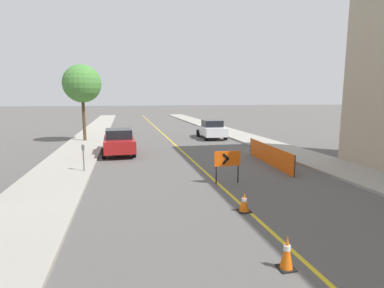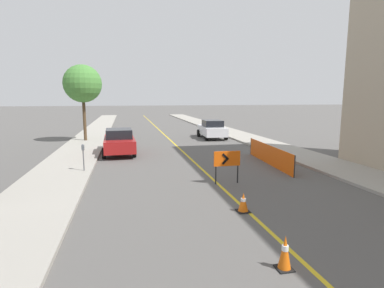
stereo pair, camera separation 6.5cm
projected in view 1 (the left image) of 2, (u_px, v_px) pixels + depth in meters
lane_stripe at (169, 139)px, 25.59m from camera, size 0.12×71.90×0.01m
sidewalk_left at (87, 141)px, 24.12m from camera, size 2.82×71.90×0.12m
sidewalk_right at (241, 136)px, 27.04m from camera, size 2.82×71.90×0.12m
traffic_cone_fifth at (287, 252)px, 6.11m from camera, size 0.33×0.33×0.73m
traffic_cone_farthest at (244, 202)px, 9.23m from camera, size 0.39×0.39×0.60m
arrow_barricade_primary at (227, 160)px, 12.18m from camera, size 1.11×0.09×1.35m
safety_mesh_fence at (269, 155)px, 15.88m from camera, size 0.48×5.73×1.01m
parked_car_curb_near at (119, 141)px, 18.65m from camera, size 1.96×4.36×1.59m
parked_car_curb_mid at (211, 129)px, 26.04m from camera, size 2.04×4.39×1.59m
parking_meter_far_curb at (83, 152)px, 13.84m from camera, size 0.12×0.11×1.25m
street_tree_left_near at (82, 84)px, 23.31m from camera, size 2.93×2.93×5.93m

